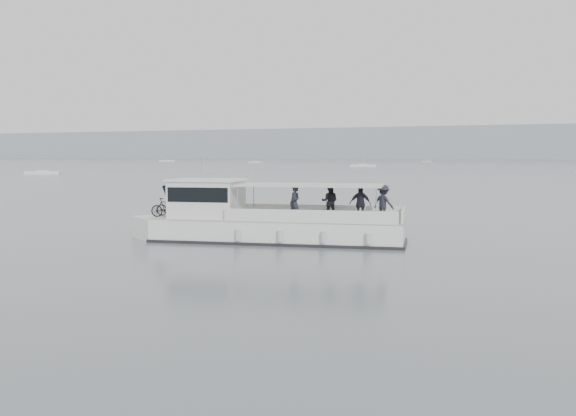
% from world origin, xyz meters
% --- Properties ---
extents(ground, '(1400.00, 1400.00, 0.00)m').
position_xyz_m(ground, '(0.00, 0.00, 0.00)').
color(ground, '#555F64').
rests_on(ground, ground).
extents(headland, '(1400.00, 90.00, 28.00)m').
position_xyz_m(headland, '(0.00, 560.00, 14.00)').
color(headland, '#939EA8').
rests_on(headland, ground).
extents(tour_boat, '(13.39, 5.44, 5.58)m').
position_xyz_m(tour_boat, '(1.74, -1.69, 0.92)').
color(tour_boat, white).
rests_on(tour_boat, ground).
extents(moored_fleet, '(351.28, 328.53, 10.39)m').
position_xyz_m(moored_fleet, '(-68.93, 211.17, 0.36)').
color(moored_fleet, white).
rests_on(moored_fleet, ground).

